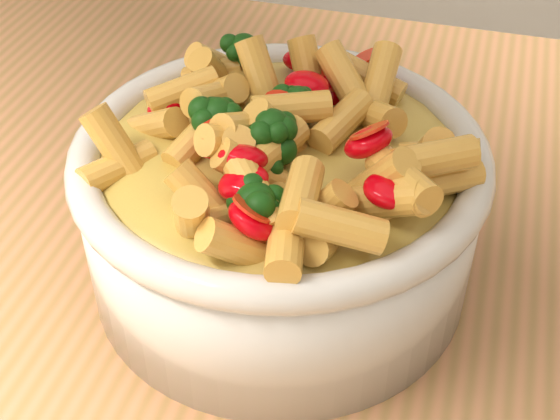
# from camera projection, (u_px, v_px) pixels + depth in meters

# --- Properties ---
(table) EXTENTS (1.20, 0.80, 0.90)m
(table) POSITION_uv_depth(u_px,v_px,m) (276.00, 405.00, 0.54)
(table) COLOR #BC7A50
(table) RESTS_ON ground
(serving_bowl) EXTENTS (0.24, 0.24, 0.10)m
(serving_bowl) POSITION_uv_depth(u_px,v_px,m) (280.00, 208.00, 0.46)
(serving_bowl) COLOR silver
(serving_bowl) RESTS_ON table
(pasta_salad) EXTENTS (0.19, 0.19, 0.04)m
(pasta_salad) POSITION_uv_depth(u_px,v_px,m) (280.00, 119.00, 0.42)
(pasta_salad) COLOR #F2B34C
(pasta_salad) RESTS_ON serving_bowl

